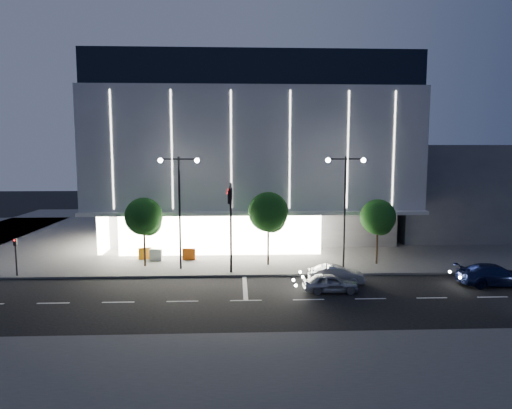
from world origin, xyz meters
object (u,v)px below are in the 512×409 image
object	(u,v)px
tree_right	(378,219)
car_second	(336,275)
street_lamp_east	(345,195)
tree_left	(144,219)
barrier_b	(156,255)
barrier_a	(145,253)
ped_signal_far	(16,253)
car_third	(494,275)
traffic_mast	(231,212)
car_lead	(330,283)
barrier_c	(189,254)
tree_mid	(269,214)
street_lamp_west	(179,196)

from	to	relation	value
tree_right	car_second	size ratio (longest dim) A/B	1.40
street_lamp_east	tree_left	size ratio (longest dim) A/B	1.57
barrier_b	barrier_a	bearing A→B (deg)	164.31
ped_signal_far	barrier_a	xyz separation A→B (m)	(8.53, 4.91, -1.24)
car_third	ped_signal_far	bearing A→B (deg)	84.62
traffic_mast	barrier_a	world-z (taller)	traffic_mast
car_lead	car_third	size ratio (longest dim) A/B	0.72
tree_left	tree_right	size ratio (longest dim) A/B	1.04
street_lamp_east	barrier_c	distance (m)	14.04
tree_left	tree_mid	bearing A→B (deg)	0.00
traffic_mast	tree_left	size ratio (longest dim) A/B	1.24
street_lamp_east	ped_signal_far	bearing A→B (deg)	-176.56
traffic_mast	tree_mid	xyz separation A→B (m)	(3.03, 3.68, -0.69)
ped_signal_far	car_lead	distance (m)	23.18
tree_right	barrier_a	bearing A→B (deg)	173.01
car_third	barrier_a	bearing A→B (deg)	72.53
tree_mid	barrier_c	size ratio (longest dim) A/B	5.59
traffic_mast	barrier_b	world-z (taller)	traffic_mast
street_lamp_west	barrier_a	xyz separation A→B (m)	(-3.47, 3.41, -5.31)
car_second	barrier_a	world-z (taller)	car_second
car_second	barrier_a	distance (m)	16.73
car_lead	barrier_c	world-z (taller)	car_lead
tree_right	barrier_c	xyz separation A→B (m)	(-15.69, 1.91, -3.23)
traffic_mast	barrier_b	xyz separation A→B (m)	(-6.44, 5.44, -4.38)
barrier_b	barrier_c	world-z (taller)	same
traffic_mast	street_lamp_east	bearing A→B (deg)	16.48
tree_right	barrier_c	bearing A→B (deg)	173.04
barrier_b	car_third	bearing A→B (deg)	-1.38
traffic_mast	street_lamp_east	size ratio (longest dim) A/B	0.79
tree_mid	barrier_b	bearing A→B (deg)	169.48
street_lamp_west	tree_left	xyz separation A→B (m)	(-2.97, 1.02, -1.92)
tree_right	barrier_a	world-z (taller)	tree_right
car_third	barrier_c	bearing A→B (deg)	70.80
barrier_a	barrier_b	xyz separation A→B (m)	(1.03, -0.63, 0.00)
barrier_a	tree_right	bearing A→B (deg)	-25.40
car_lead	barrier_a	world-z (taller)	car_lead
tree_right	car_third	size ratio (longest dim) A/B	1.07
ped_signal_far	tree_left	xyz separation A→B (m)	(9.03, 2.52, 2.15)
traffic_mast	barrier_c	distance (m)	7.99
barrier_b	barrier_c	bearing A→B (deg)	18.97
barrier_a	barrier_c	xyz separation A→B (m)	(3.81, -0.48, 0.00)
car_lead	car_second	world-z (taller)	car_second
tree_right	car_lead	xyz separation A→B (m)	(-5.32, -7.03, -3.25)
ped_signal_far	car_third	world-z (taller)	ped_signal_far
tree_mid	car_lead	bearing A→B (deg)	-62.37
barrier_b	tree_mid	bearing A→B (deg)	5.25
ped_signal_far	barrier_b	size ratio (longest dim) A/B	2.73
traffic_mast	ped_signal_far	xyz separation A→B (m)	(-16.00, 1.16, -3.14)
traffic_mast	ped_signal_far	world-z (taller)	traffic_mast
car_second	street_lamp_west	bearing A→B (deg)	75.84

